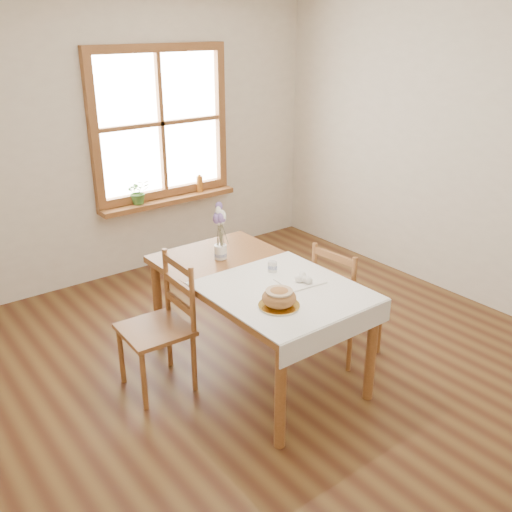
% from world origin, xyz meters
% --- Properties ---
extents(ground, '(5.00, 5.00, 0.00)m').
position_xyz_m(ground, '(0.00, 0.00, 0.00)').
color(ground, brown).
rests_on(ground, ground).
extents(room_walls, '(4.60, 5.10, 2.65)m').
position_xyz_m(room_walls, '(0.00, 0.00, 1.71)').
color(room_walls, white).
rests_on(room_walls, ground).
extents(window, '(1.46, 0.08, 1.46)m').
position_xyz_m(window, '(0.50, 2.47, 1.45)').
color(window, '#965A2E').
rests_on(window, ground).
extents(window_sill, '(1.46, 0.20, 0.05)m').
position_xyz_m(window_sill, '(0.50, 2.40, 0.69)').
color(window_sill, '#965A2E').
rests_on(window_sill, ground).
extents(dining_table, '(0.90, 1.60, 0.75)m').
position_xyz_m(dining_table, '(0.00, 0.30, 0.66)').
color(dining_table, '#965A2E').
rests_on(dining_table, ground).
extents(table_linen, '(0.91, 0.99, 0.01)m').
position_xyz_m(table_linen, '(0.00, -0.00, 0.76)').
color(table_linen, white).
rests_on(table_linen, dining_table).
extents(chair_left, '(0.47, 0.45, 0.93)m').
position_xyz_m(chair_left, '(-0.67, 0.55, 0.47)').
color(chair_left, '#965A2E').
rests_on(chair_left, ground).
extents(chair_right, '(0.48, 0.46, 0.90)m').
position_xyz_m(chair_right, '(0.68, 0.06, 0.45)').
color(chair_right, '#965A2E').
rests_on(chair_right, ground).
extents(bread_plate, '(0.25, 0.25, 0.01)m').
position_xyz_m(bread_plate, '(-0.18, -0.16, 0.77)').
color(bread_plate, silver).
rests_on(bread_plate, table_linen).
extents(bread_loaf, '(0.21, 0.21, 0.12)m').
position_xyz_m(bread_loaf, '(-0.18, -0.16, 0.83)').
color(bread_loaf, '#AB693C').
rests_on(bread_loaf, bread_plate).
extents(egg_napkin, '(0.30, 0.26, 0.01)m').
position_xyz_m(egg_napkin, '(0.17, 0.03, 0.77)').
color(egg_napkin, white).
rests_on(egg_napkin, table_linen).
extents(eggs, '(0.23, 0.21, 0.05)m').
position_xyz_m(eggs, '(0.17, 0.03, 0.80)').
color(eggs, silver).
rests_on(eggs, egg_napkin).
extents(salt_shaker, '(0.05, 0.05, 0.09)m').
position_xyz_m(salt_shaker, '(0.13, 0.26, 0.80)').
color(salt_shaker, silver).
rests_on(salt_shaker, table_linen).
extents(pepper_shaker, '(0.05, 0.05, 0.09)m').
position_xyz_m(pepper_shaker, '(0.11, 0.28, 0.80)').
color(pepper_shaker, silver).
rests_on(pepper_shaker, table_linen).
extents(flower_vase, '(0.12, 0.12, 0.10)m').
position_xyz_m(flower_vase, '(-0.03, 0.69, 0.80)').
color(flower_vase, silver).
rests_on(flower_vase, dining_table).
extents(lavender_bouquet, '(0.17, 0.17, 0.31)m').
position_xyz_m(lavender_bouquet, '(-0.03, 0.69, 1.01)').
color(lavender_bouquet, '#6E5292').
rests_on(lavender_bouquet, flower_vase).
extents(potted_plant, '(0.26, 0.27, 0.19)m').
position_xyz_m(potted_plant, '(0.17, 2.40, 0.81)').
color(potted_plant, '#3D6E2C').
rests_on(potted_plant, window_sill).
extents(amber_bottle, '(0.08, 0.08, 0.18)m').
position_xyz_m(amber_bottle, '(0.87, 2.40, 0.81)').
color(amber_bottle, '#B36921').
rests_on(amber_bottle, window_sill).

